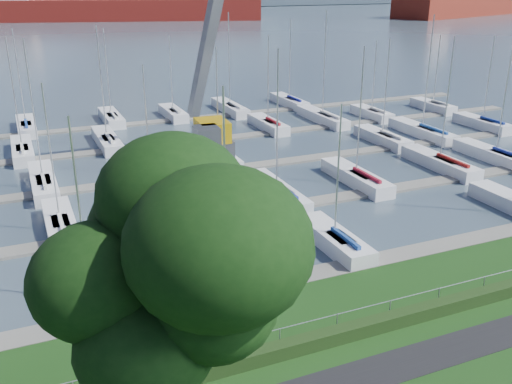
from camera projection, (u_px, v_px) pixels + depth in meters
path at (391, 367)px, 24.94m from camera, size 160.00×2.00×0.04m
water at (34, 16)px, 250.90m from camera, size 800.00×540.00×0.20m
hedge at (359, 329)px, 27.05m from camera, size 80.00×0.70×0.70m
fence at (356, 310)px, 27.09m from camera, size 80.00×0.04×0.04m
docks at (193, 174)px, 49.92m from camera, size 90.00×41.60×0.25m
tree at (181, 254)px, 14.90m from camera, size 6.83×7.55×12.52m
crane at (212, 104)px, 50.76m from camera, size 5.17×13.30×22.35m
cargo_ship_mid at (106, 10)px, 221.76m from camera, size 111.62×47.69×21.50m
cargo_ship_east at (459, 6)px, 247.00m from camera, size 84.04×42.61×21.50m
sailboat_fleet at (168, 107)px, 49.81m from camera, size 74.75×49.75×12.96m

